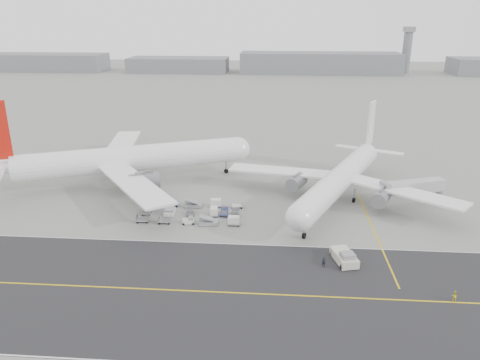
# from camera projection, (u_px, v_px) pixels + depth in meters

# --- Properties ---
(ground) EXTENTS (700.00, 700.00, 0.00)m
(ground) POSITION_uv_depth(u_px,v_px,m) (218.00, 238.00, 87.96)
(ground) COLOR gray
(ground) RESTS_ON ground
(taxiway) EXTENTS (220.00, 59.00, 0.03)m
(taxiway) POSITION_uv_depth(u_px,v_px,m) (236.00, 293.00, 70.72)
(taxiway) COLOR #2B2B2E
(taxiway) RESTS_ON ground
(horizon_buildings) EXTENTS (520.00, 28.00, 28.00)m
(horizon_buildings) POSITION_uv_depth(u_px,v_px,m) (305.00, 73.00, 329.85)
(horizon_buildings) COLOR slate
(horizon_buildings) RESTS_ON ground
(control_tower) EXTENTS (7.00, 7.00, 31.25)m
(control_tower) POSITION_uv_depth(u_px,v_px,m) (407.00, 49.00, 323.98)
(control_tower) COLOR slate
(control_tower) RESTS_ON ground
(airliner_a) EXTENTS (60.87, 59.60, 22.12)m
(airliner_a) POSITION_uv_depth(u_px,v_px,m) (126.00, 159.00, 113.96)
(airliner_a) COLOR white
(airliner_a) RESTS_ON ground
(airliner_b) EXTENTS (49.93, 51.16, 18.75)m
(airliner_b) POSITION_uv_depth(u_px,v_px,m) (341.00, 178.00, 103.87)
(airliner_b) COLOR white
(airliner_b) RESTS_ON ground
(pushback_tug) EXTENTS (4.41, 8.33, 2.35)m
(pushback_tug) POSITION_uv_depth(u_px,v_px,m) (345.00, 257.00, 79.14)
(pushback_tug) COLOR beige
(pushback_tug) RESTS_ON ground
(jet_bridge) EXTENTS (15.50, 7.55, 5.84)m
(jet_bridge) POSITION_uv_depth(u_px,v_px,m) (414.00, 188.00, 101.71)
(jet_bridge) COLOR gray
(jet_bridge) RESTS_ON ground
(gse_cluster) EXTENTS (26.97, 17.96, 1.91)m
(gse_cluster) POSITION_uv_depth(u_px,v_px,m) (191.00, 215.00, 98.05)
(gse_cluster) COLOR gray
(gse_cluster) RESTS_ON ground
(stray_dolly) EXTENTS (1.61, 2.60, 1.59)m
(stray_dolly) POSITION_uv_depth(u_px,v_px,m) (224.00, 215.00, 97.81)
(stray_dolly) COLOR silver
(stray_dolly) RESTS_ON ground
(ground_crew_a) EXTENTS (0.65, 0.44, 1.77)m
(ground_crew_a) POSITION_uv_depth(u_px,v_px,m) (324.00, 262.00, 77.86)
(ground_crew_a) COLOR black
(ground_crew_a) RESTS_ON ground
(ground_crew_b) EXTENTS (0.82, 0.67, 1.60)m
(ground_crew_b) POSITION_uv_depth(u_px,v_px,m) (454.00, 296.00, 68.58)
(ground_crew_b) COLOR yellow
(ground_crew_b) RESTS_ON ground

